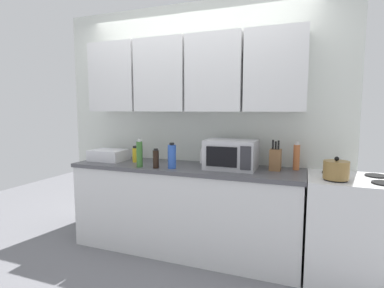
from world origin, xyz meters
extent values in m
plane|color=slate|center=(0.00, -1.00, 0.00)|extent=(8.00, 8.00, 0.00)
cube|color=silver|center=(0.00, 0.03, 1.30)|extent=(3.22, 0.06, 2.60)
cube|color=silver|center=(-0.87, -0.15, 1.83)|extent=(0.56, 0.33, 0.75)
cube|color=silver|center=(-0.29, -0.15, 1.83)|extent=(0.56, 0.33, 0.75)
cube|color=silver|center=(0.29, -0.15, 1.83)|extent=(0.56, 0.33, 0.75)
cube|color=silver|center=(0.87, -0.15, 1.83)|extent=(0.56, 0.33, 0.75)
cube|color=silver|center=(0.00, -0.30, 0.43)|extent=(2.32, 0.60, 0.86)
cube|color=#4C4C51|center=(0.00, -0.30, 0.88)|extent=(2.35, 0.63, 0.04)
cube|color=silver|center=(1.56, -0.32, 0.45)|extent=(0.76, 0.64, 0.90)
cylinder|color=black|center=(1.39, -0.46, 0.91)|extent=(0.18, 0.18, 0.01)
cylinder|color=black|center=(1.73, -0.46, 0.91)|extent=(0.18, 0.18, 0.01)
cylinder|color=black|center=(1.39, -0.18, 0.91)|extent=(0.18, 0.18, 0.01)
cylinder|color=black|center=(1.73, -0.18, 0.91)|extent=(0.18, 0.18, 0.01)
cylinder|color=olive|center=(1.39, -0.46, 0.99)|extent=(0.20, 0.20, 0.15)
sphere|color=black|center=(1.39, -0.46, 1.08)|extent=(0.04, 0.04, 0.04)
cube|color=#B7B7BC|center=(0.48, -0.28, 1.04)|extent=(0.48, 0.36, 0.28)
cube|color=black|center=(0.44, -0.47, 1.04)|extent=(0.29, 0.01, 0.18)
cube|color=#2D2D33|center=(0.66, -0.47, 1.04)|extent=(0.10, 0.01, 0.21)
cube|color=silver|center=(-0.92, -0.30, 0.96)|extent=(0.38, 0.30, 0.12)
cube|color=brown|center=(0.89, -0.22, 1.00)|extent=(0.11, 0.12, 0.20)
cylinder|color=black|center=(0.87, -0.23, 1.14)|extent=(0.02, 0.02, 0.09)
cylinder|color=black|center=(0.89, -0.23, 1.14)|extent=(0.02, 0.02, 0.08)
cylinder|color=black|center=(0.92, -0.23, 1.14)|extent=(0.02, 0.02, 0.08)
cylinder|color=black|center=(-0.21, -0.52, 0.99)|extent=(0.06, 0.06, 0.18)
cylinder|color=black|center=(-0.21, -0.52, 1.08)|extent=(0.04, 0.04, 0.02)
cylinder|color=#2D56B7|center=(-0.06, -0.47, 1.01)|extent=(0.08, 0.08, 0.23)
cylinder|color=black|center=(-0.06, -0.47, 1.14)|extent=(0.05, 0.05, 0.02)
cylinder|color=#386B2D|center=(-0.39, -0.52, 1.03)|extent=(0.06, 0.06, 0.25)
cylinder|color=silver|center=(-0.39, -0.52, 1.17)|extent=(0.04, 0.04, 0.02)
cylinder|color=gold|center=(-0.58, -0.29, 0.98)|extent=(0.06, 0.06, 0.15)
cylinder|color=black|center=(-0.58, -0.29, 1.07)|extent=(0.05, 0.05, 0.02)
cylinder|color=#BC6638|center=(1.07, -0.12, 1.02)|extent=(0.06, 0.06, 0.24)
cylinder|color=silver|center=(1.07, -0.12, 1.15)|extent=(0.04, 0.04, 0.03)
cylinder|color=white|center=(0.13, -0.09, 0.98)|extent=(0.06, 0.06, 0.16)
cylinder|color=silver|center=(0.13, -0.09, 1.07)|extent=(0.04, 0.04, 0.02)
camera|label=1|loc=(1.14, -3.09, 1.47)|focal=28.03mm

